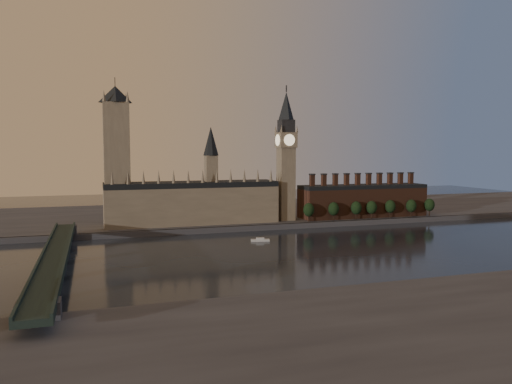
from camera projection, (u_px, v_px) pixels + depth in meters
ground at (338, 252)px, 294.26m from camera, size 900.00×900.00×0.00m
north_bank at (249, 213)px, 462.69m from camera, size 900.00×182.00×4.00m
palace_of_westminster at (193, 200)px, 381.28m from camera, size 130.00×30.30×74.00m
victoria_tower at (117, 151)px, 360.99m from camera, size 24.00×24.00×108.00m
big_ben at (286, 154)px, 396.82m from camera, size 15.00×15.00×107.00m
chimney_block at (363, 200)px, 421.80m from camera, size 110.00×25.00×37.00m
embankment_tree_0 at (309, 210)px, 389.85m from camera, size 8.60×8.60×14.88m
embankment_tree_1 at (334, 209)px, 396.46m from camera, size 8.60×8.60×14.88m
embankment_tree_2 at (356, 208)px, 403.04m from camera, size 8.60×8.60×14.88m
embankment_tree_3 at (372, 207)px, 406.69m from camera, size 8.60×8.60×14.88m
embankment_tree_4 at (390, 206)px, 413.71m from camera, size 8.60×8.60×14.88m
embankment_tree_5 at (411, 206)px, 418.25m from camera, size 8.60×8.60×14.88m
embankment_tree_6 at (429, 205)px, 425.55m from camera, size 8.60×8.60×14.88m
westminster_bridge at (56, 258)px, 242.95m from camera, size 14.00×200.00×11.55m
river_boat at (260, 240)px, 328.80m from camera, size 12.61×5.93×2.43m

